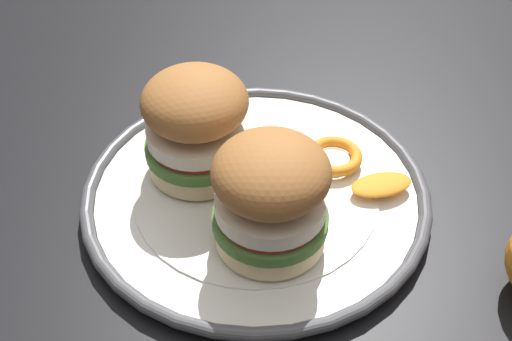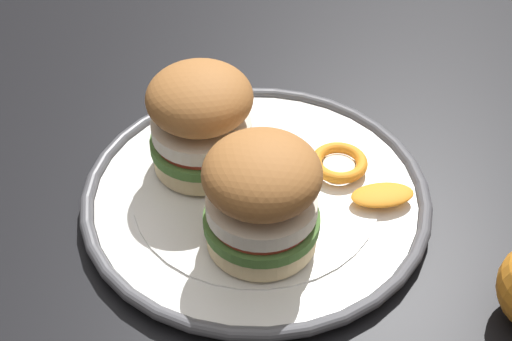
% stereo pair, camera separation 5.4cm
% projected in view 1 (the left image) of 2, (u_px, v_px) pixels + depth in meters
% --- Properties ---
extents(dining_table, '(1.34, 0.95, 0.71)m').
position_uv_depth(dining_table, '(307.00, 276.00, 0.71)').
color(dining_table, black).
rests_on(dining_table, ground).
extents(dinner_plate, '(0.31, 0.31, 0.02)m').
position_uv_depth(dinner_plate, '(256.00, 196.00, 0.65)').
color(dinner_plate, white).
rests_on(dinner_plate, dining_table).
extents(sandwich_half_left, '(0.13, 0.13, 0.10)m').
position_uv_depth(sandwich_half_left, '(271.00, 195.00, 0.57)').
color(sandwich_half_left, beige).
rests_on(sandwich_half_left, dinner_plate).
extents(sandwich_half_right, '(0.11, 0.11, 0.10)m').
position_uv_depth(sandwich_half_right, '(195.00, 124.00, 0.63)').
color(sandwich_half_right, beige).
rests_on(sandwich_half_right, dinner_plate).
extents(orange_peel_curled, '(0.06, 0.06, 0.01)m').
position_uv_depth(orange_peel_curled, '(337.00, 157.00, 0.67)').
color(orange_peel_curled, orange).
rests_on(orange_peel_curled, dinner_plate).
extents(orange_peel_strip_long, '(0.06, 0.06, 0.01)m').
position_uv_depth(orange_peel_strip_long, '(381.00, 185.00, 0.64)').
color(orange_peel_strip_long, orange).
rests_on(orange_peel_strip_long, dinner_plate).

